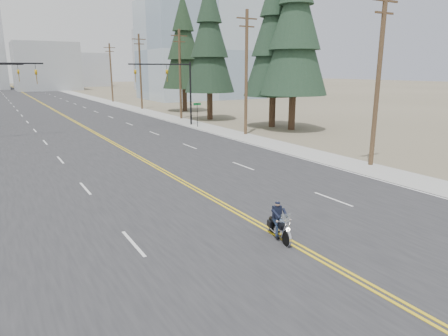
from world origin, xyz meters
name	(u,v)px	position (x,y,z in m)	size (l,w,h in m)	color
ground_plane	(313,255)	(0.00, 0.00, 0.00)	(400.00, 400.00, 0.00)	#776D56
road	(44,104)	(0.00, 70.00, 0.01)	(20.00, 200.00, 0.01)	#303033
sidewalk_right	(108,102)	(11.50, 70.00, 0.01)	(3.00, 200.00, 0.01)	#A5A5A0
traffic_mast_right	(174,81)	(8.98, 32.00, 4.94)	(7.10, 0.26, 7.00)	black
street_sign	(197,110)	(10.80, 30.00, 1.80)	(0.90, 0.06, 2.62)	black
utility_pole_a	(378,77)	(12.50, 8.00, 5.73)	(2.20, 0.30, 11.00)	brown
utility_pole_b	(246,71)	(12.50, 23.00, 5.98)	(2.20, 0.30, 11.50)	brown
utility_pole_c	(180,73)	(12.50, 38.00, 5.73)	(2.20, 0.30, 11.00)	brown
utility_pole_d	(140,71)	(12.50, 53.00, 5.98)	(2.20, 0.30, 11.50)	brown
utility_pole_e	(111,72)	(12.50, 70.00, 5.73)	(2.20, 0.30, 11.00)	brown
glass_building	(201,51)	(32.00, 70.00, 10.00)	(24.00, 16.00, 20.00)	#9EB5CC
haze_bldg_b	(46,67)	(8.00, 125.00, 7.00)	(18.00, 14.00, 14.00)	#ADB2B7
haze_bldg_c	(164,60)	(40.00, 110.00, 9.00)	(16.00, 12.00, 18.00)	#B7BCC6
haze_bldg_e	(86,70)	(25.00, 150.00, 6.00)	(14.00, 14.00, 12.00)	#B7BCC6
motorcyclist	(280,221)	(-0.15, 1.67, 0.70)	(0.77, 1.79, 1.40)	black
conifer_near	(295,25)	(18.35, 23.10, 10.42)	(6.86, 6.86, 18.15)	#382619
conifer_mid	(274,35)	(17.94, 25.93, 9.70)	(6.34, 6.34, 16.91)	#382619
conifer_tall	(209,38)	(15.27, 35.32, 9.81)	(6.15, 6.15, 17.08)	#382619
conifer_far	(183,44)	(17.07, 46.61, 9.79)	(6.37, 6.37, 17.07)	#382619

